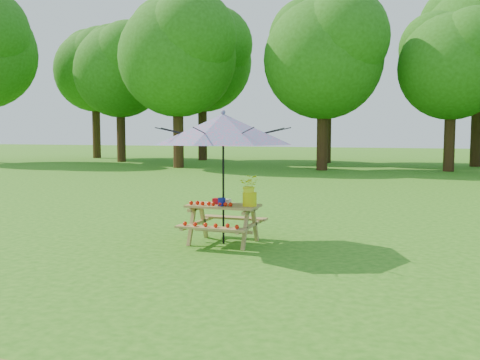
% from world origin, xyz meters
% --- Properties ---
extents(ground, '(120.00, 120.00, 0.00)m').
position_xyz_m(ground, '(0.00, 0.00, 0.00)').
color(ground, '#256B14').
rests_on(ground, ground).
extents(treeline, '(60.00, 12.00, 16.00)m').
position_xyz_m(treeline, '(0.00, 22.00, 8.00)').
color(treeline, '#225D10').
rests_on(treeline, ground).
extents(picnic_table, '(1.20, 1.32, 0.67)m').
position_xyz_m(picnic_table, '(-1.49, 2.77, 0.33)').
color(picnic_table, '#A4804A').
rests_on(picnic_table, ground).
extents(patio_umbrella, '(2.41, 2.41, 2.27)m').
position_xyz_m(patio_umbrella, '(-1.48, 2.77, 1.95)').
color(patio_umbrella, black).
rests_on(patio_umbrella, ground).
extents(produce_bins, '(0.28, 0.45, 0.13)m').
position_xyz_m(produce_bins, '(-1.52, 2.78, 0.72)').
color(produce_bins, '#B70E1B').
rests_on(produce_bins, picnic_table).
extents(tomatoes_row, '(0.77, 0.13, 0.07)m').
position_xyz_m(tomatoes_row, '(-1.63, 2.59, 0.71)').
color(tomatoes_row, red).
rests_on(tomatoes_row, picnic_table).
extents(flower_bucket, '(0.36, 0.32, 0.53)m').
position_xyz_m(flower_bucket, '(-1.01, 2.75, 0.95)').
color(flower_bucket, yellow).
rests_on(flower_bucket, picnic_table).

